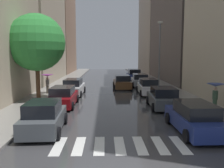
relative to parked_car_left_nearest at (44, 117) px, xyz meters
The scene contains 21 objects.
ground_plane 19.22m from the parked_car_left_nearest, 78.50° to the left, with size 28.00×72.00×0.04m, color #39393C.
sidewalk_left 19.02m from the parked_car_left_nearest, 98.08° to the left, with size 3.00×72.00×0.15m, color gray.
sidewalk_right 21.48m from the parked_car_left_nearest, 61.24° to the left, with size 3.00×72.00×0.15m, color gray.
crosswalk_stripes 4.39m from the parked_car_left_nearest, 27.70° to the right, with size 5.85×2.20×0.01m.
building_left_mid 27.88m from the parked_car_left_nearest, 106.16° to the left, with size 6.00×16.81×22.85m, color #B2A38C.
building_left_far 43.43m from the parked_car_left_nearest, 99.75° to the left, with size 6.00×15.66×20.81m, color #8C6B56.
building_right_mid 30.73m from the parked_car_left_nearest, 58.79° to the left, with size 6.00×18.80×23.92m, color #564C47.
building_right_far 46.10m from the parked_car_left_nearest, 70.74° to the left, with size 6.00×16.15×22.02m, color #9E9384.
parked_car_left_nearest is the anchor object (origin of this frame).
parked_car_left_second 6.25m from the parked_car_left_nearest, 90.89° to the left, with size 2.06×4.51×1.57m.
parked_car_left_third 11.59m from the parked_car_left_nearest, 89.92° to the left, with size 2.10×4.74×1.62m.
parked_car_right_nearest 7.79m from the parked_car_left_nearest, ahead, with size 2.06×4.71×1.58m.
parked_car_right_second 9.36m from the parked_car_left_nearest, 35.93° to the left, with size 2.21×4.22×1.58m.
parked_car_right_third 14.08m from the parked_car_left_nearest, 57.54° to the left, with size 2.04×4.56×1.60m.
parked_car_right_fourth 19.97m from the parked_car_left_nearest, 67.39° to the left, with size 2.27×4.46×1.57m.
parked_car_right_fifth 25.99m from the parked_car_left_nearest, 72.82° to the left, with size 2.11×4.78×1.81m.
car_midroad 16.76m from the parked_car_left_nearest, 71.92° to the left, with size 2.14×4.35×1.63m.
pedestrian_foreground 12.11m from the parked_car_left_nearest, 102.47° to the left, with size 1.16×1.16×1.90m.
pedestrian_near_tree 11.63m from the parked_car_left_nearest, 20.44° to the left, with size 1.20×1.20×1.87m.
street_tree_left 9.85m from the parked_car_left_nearest, 107.16° to the left, with size 4.85×4.85×7.31m.
lamp_post_right 18.10m from the parked_car_left_nearest, 58.03° to the left, with size 0.60×0.28×7.59m.
Camera 1 is at (-0.63, -7.02, 4.00)m, focal length 38.35 mm.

